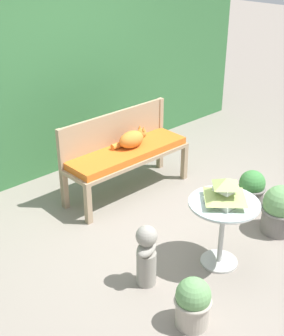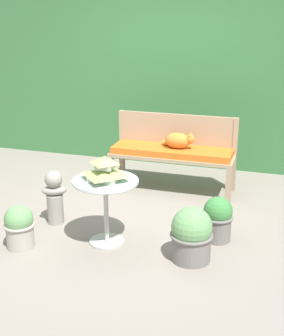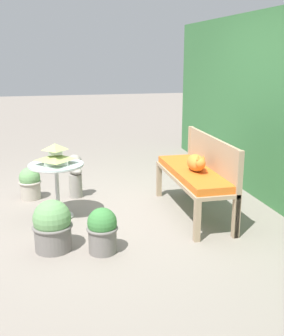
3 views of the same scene
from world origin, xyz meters
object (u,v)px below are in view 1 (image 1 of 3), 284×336
(cat, at_px, (132,139))
(potted_plant_bench_right, at_px, (281,210))
(garden_bench, at_px, (128,156))
(garden_bust, at_px, (146,254))
(pagoda_birdhouse, at_px, (225,192))
(patio_table, at_px, (223,216))
(potted_plant_hedge_corner, at_px, (251,189))
(potted_plant_table_far, at_px, (193,302))

(cat, relative_size, potted_plant_bench_right, 0.83)
(garden_bench, relative_size, garden_bust, 2.63)
(pagoda_birdhouse, height_order, potted_plant_bench_right, pagoda_birdhouse)
(garden_bench, height_order, garden_bust, garden_bust)
(pagoda_birdhouse, bearing_deg, garden_bench, 80.86)
(garden_bust, xyz_separation_m, potted_plant_bench_right, (1.50, -0.33, -0.06))
(patio_table, relative_size, potted_plant_hedge_corner, 1.44)
(cat, bearing_deg, pagoda_birdhouse, -100.31)
(garden_bench, xyz_separation_m, patio_table, (-0.25, -1.53, 0.03))
(patio_table, distance_m, garden_bust, 0.74)
(potted_plant_table_far, bearing_deg, pagoda_birdhouse, 23.93)
(pagoda_birdhouse, bearing_deg, cat, 78.16)
(cat, relative_size, pagoda_birdhouse, 1.19)
(cat, xyz_separation_m, potted_plant_hedge_corner, (0.67, -1.16, -0.41))
(pagoda_birdhouse, xyz_separation_m, potted_plant_hedge_corner, (0.99, 0.37, -0.51))
(cat, height_order, potted_plant_hedge_corner, cat)
(potted_plant_bench_right, bearing_deg, pagoda_birdhouse, 174.59)
(garden_bench, distance_m, potted_plant_bench_right, 1.72)
(cat, distance_m, potted_plant_bench_right, 1.74)
(garden_bench, height_order, patio_table, patio_table)
(potted_plant_table_far, bearing_deg, garden_bench, 62.08)
(patio_table, bearing_deg, pagoda_birdhouse, 0.00)
(cat, distance_m, potted_plant_table_far, 2.18)
(cat, xyz_separation_m, patio_table, (-0.32, -1.54, -0.14))
(pagoda_birdhouse, relative_size, potted_plant_hedge_corner, 0.79)
(patio_table, bearing_deg, cat, 78.16)
(pagoda_birdhouse, height_order, potted_plant_hedge_corner, pagoda_birdhouse)
(pagoda_birdhouse, xyz_separation_m, potted_plant_bench_right, (0.83, -0.08, -0.49))
(cat, distance_m, pagoda_birdhouse, 1.57)
(pagoda_birdhouse, bearing_deg, garden_bust, 159.60)
(garden_bust, height_order, potted_plant_table_far, garden_bust)
(pagoda_birdhouse, distance_m, potted_plant_bench_right, 0.97)
(garden_bench, height_order, potted_plant_bench_right, garden_bench)
(garden_bench, height_order, pagoda_birdhouse, pagoda_birdhouse)
(potted_plant_table_far, bearing_deg, cat, 60.40)
(patio_table, height_order, pagoda_birdhouse, pagoda_birdhouse)
(patio_table, relative_size, potted_plant_bench_right, 1.28)
(potted_plant_hedge_corner, bearing_deg, patio_table, -159.33)
(potted_plant_hedge_corner, bearing_deg, potted_plant_table_far, -157.92)
(patio_table, bearing_deg, garden_bench, 80.86)
(garden_bench, bearing_deg, garden_bust, -125.64)
(potted_plant_bench_right, relative_size, potted_plant_hedge_corner, 1.13)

